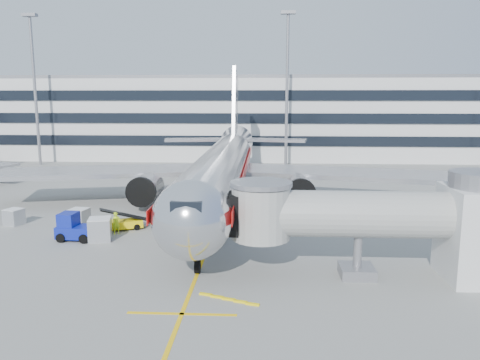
{
  "coord_description": "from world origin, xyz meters",
  "views": [
    {
      "loc": [
        4.41,
        -37.45,
        11.52
      ],
      "look_at": [
        2.13,
        5.37,
        4.0
      ],
      "focal_mm": 35.0,
      "sensor_mm": 36.0,
      "label": 1
    }
  ],
  "objects_px": {
    "baggage_tug": "(74,228)",
    "cargo_container_left": "(79,218)",
    "cargo_container_front": "(100,229)",
    "main_jet": "(223,167)",
    "belt_loader": "(119,224)",
    "ramp_worker": "(116,223)",
    "cargo_container_right": "(14,217)"
  },
  "relations": [
    {
      "from": "cargo_container_left",
      "to": "ramp_worker",
      "type": "height_order",
      "value": "ramp_worker"
    },
    {
      "from": "baggage_tug",
      "to": "cargo_container_front",
      "type": "distance_m",
      "value": 2.17
    },
    {
      "from": "cargo_container_right",
      "to": "ramp_worker",
      "type": "xyz_separation_m",
      "value": [
        10.34,
        -2.37,
        0.2
      ]
    },
    {
      "from": "belt_loader",
      "to": "baggage_tug",
      "type": "bearing_deg",
      "value": -131.38
    },
    {
      "from": "baggage_tug",
      "to": "ramp_worker",
      "type": "relative_size",
      "value": 1.65
    },
    {
      "from": "main_jet",
      "to": "cargo_container_front",
      "type": "bearing_deg",
      "value": -125.02
    },
    {
      "from": "main_jet",
      "to": "cargo_container_front",
      "type": "xyz_separation_m",
      "value": [
        -9.02,
        -12.87,
        -3.3
      ]
    },
    {
      "from": "baggage_tug",
      "to": "cargo_container_front",
      "type": "xyz_separation_m",
      "value": [
        2.17,
        -0.03,
        -0.05
      ]
    },
    {
      "from": "main_jet",
      "to": "cargo_container_front",
      "type": "distance_m",
      "value": 16.05
    },
    {
      "from": "cargo_container_left",
      "to": "ramp_worker",
      "type": "bearing_deg",
      "value": -26.35
    },
    {
      "from": "baggage_tug",
      "to": "cargo_container_left",
      "type": "xyz_separation_m",
      "value": [
        -1.18,
        3.91,
        -0.15
      ]
    },
    {
      "from": "baggage_tug",
      "to": "cargo_container_right",
      "type": "height_order",
      "value": "baggage_tug"
    },
    {
      "from": "belt_loader",
      "to": "cargo_container_front",
      "type": "height_order",
      "value": "belt_loader"
    },
    {
      "from": "baggage_tug",
      "to": "cargo_container_left",
      "type": "relative_size",
      "value": 1.74
    },
    {
      "from": "belt_loader",
      "to": "ramp_worker",
      "type": "height_order",
      "value": "belt_loader"
    },
    {
      "from": "belt_loader",
      "to": "ramp_worker",
      "type": "bearing_deg",
      "value": -81.67
    },
    {
      "from": "main_jet",
      "to": "cargo_container_right",
      "type": "relative_size",
      "value": 28.96
    },
    {
      "from": "cargo_container_left",
      "to": "belt_loader",
      "type": "bearing_deg",
      "value": -11.4
    },
    {
      "from": "belt_loader",
      "to": "cargo_container_right",
      "type": "xyz_separation_m",
      "value": [
        -10.16,
        1.13,
        0.18
      ]
    },
    {
      "from": "main_jet",
      "to": "baggage_tug",
      "type": "height_order",
      "value": "main_jet"
    },
    {
      "from": "belt_loader",
      "to": "main_jet",
      "type": "bearing_deg",
      "value": 49.02
    },
    {
      "from": "ramp_worker",
      "to": "cargo_container_front",
      "type": "bearing_deg",
      "value": -145.67
    },
    {
      "from": "main_jet",
      "to": "baggage_tug",
      "type": "bearing_deg",
      "value": -131.08
    },
    {
      "from": "cargo_container_left",
      "to": "main_jet",
      "type": "bearing_deg",
      "value": 35.83
    },
    {
      "from": "main_jet",
      "to": "ramp_worker",
      "type": "relative_size",
      "value": 26.7
    },
    {
      "from": "belt_loader",
      "to": "cargo_container_left",
      "type": "distance_m",
      "value": 4.01
    },
    {
      "from": "cargo_container_left",
      "to": "cargo_container_front",
      "type": "relative_size",
      "value": 0.86
    },
    {
      "from": "main_jet",
      "to": "belt_loader",
      "type": "height_order",
      "value": "main_jet"
    },
    {
      "from": "cargo_container_left",
      "to": "ramp_worker",
      "type": "xyz_separation_m",
      "value": [
        4.1,
        -2.03,
        0.12
      ]
    },
    {
      "from": "baggage_tug",
      "to": "cargo_container_left",
      "type": "distance_m",
      "value": 4.08
    },
    {
      "from": "baggage_tug",
      "to": "ramp_worker",
      "type": "distance_m",
      "value": 3.48
    },
    {
      "from": "cargo_container_right",
      "to": "cargo_container_front",
      "type": "bearing_deg",
      "value": -24.07
    }
  ]
}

